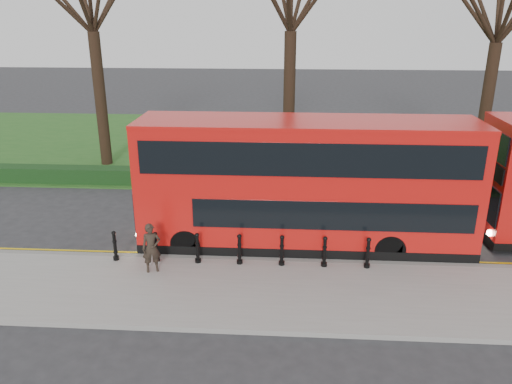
{
  "coord_description": "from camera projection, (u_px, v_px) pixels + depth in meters",
  "views": [
    {
      "loc": [
        1.93,
        -15.97,
        7.97
      ],
      "look_at": [
        0.89,
        0.5,
        2.0
      ],
      "focal_mm": 35.0,
      "sensor_mm": 36.0,
      "label": 1
    }
  ],
  "objects": [
    {
      "name": "yellow_line_outer",
      "position": [
        228.0,
        258.0,
        17.15
      ],
      "size": [
        60.0,
        0.1,
        0.01
      ],
      "primitive_type": "cube",
      "color": "yellow",
      "rests_on": "ground"
    },
    {
      "name": "yellow_line_inner",
      "position": [
        229.0,
        255.0,
        17.34
      ],
      "size": [
        60.0,
        0.1,
        0.01
      ],
      "primitive_type": "cube",
      "color": "yellow",
      "rests_on": "ground"
    },
    {
      "name": "hedge",
      "position": [
        246.0,
        179.0,
        24.05
      ],
      "size": [
        60.0,
        0.9,
        0.8
      ],
      "primitive_type": "cube",
      "color": "black",
      "rests_on": "ground"
    },
    {
      "name": "bollard_row",
      "position": [
        239.0,
        250.0,
        16.29
      ],
      "size": [
        8.46,
        0.15,
        1.0
      ],
      "color": "black",
      "rests_on": "pavement"
    },
    {
      "name": "pedestrian",
      "position": [
        151.0,
        248.0,
        15.72
      ],
      "size": [
        0.68,
        0.56,
        1.62
      ],
      "primitive_type": "imported",
      "rotation": [
        0.0,
        0.0,
        0.34
      ],
      "color": "#2B221B",
      "rests_on": "pavement"
    },
    {
      "name": "ground",
      "position": [
        230.0,
        249.0,
        17.81
      ],
      "size": [
        120.0,
        120.0,
        0.0
      ],
      "primitive_type": "plane",
      "color": "#28282B",
      "rests_on": "ground"
    },
    {
      "name": "grass_verge",
      "position": [
        257.0,
        144.0,
        31.88
      ],
      "size": [
        60.0,
        18.0,
        0.06
      ],
      "primitive_type": "cube",
      "color": "#21511B",
      "rests_on": "ground"
    },
    {
      "name": "kerb",
      "position": [
        227.0,
        260.0,
        16.84
      ],
      "size": [
        60.0,
        0.25,
        0.16
      ],
      "primitive_type": "cube",
      "color": "slate",
      "rests_on": "ground"
    },
    {
      "name": "pavement",
      "position": [
        219.0,
        291.0,
        14.97
      ],
      "size": [
        60.0,
        4.0,
        0.15
      ],
      "primitive_type": "cube",
      "color": "gray",
      "rests_on": "ground"
    },
    {
      "name": "bus_lead",
      "position": [
        306.0,
        185.0,
        17.28
      ],
      "size": [
        11.52,
        2.64,
        4.58
      ],
      "color": "red",
      "rests_on": "ground"
    }
  ]
}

